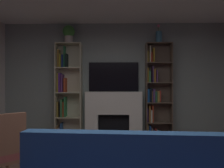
{
  "coord_description": "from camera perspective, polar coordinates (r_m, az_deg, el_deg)",
  "views": [
    {
      "loc": [
        0.08,
        -2.51,
        1.32
      ],
      "look_at": [
        0.0,
        1.14,
        1.31
      ],
      "focal_mm": 37.24,
      "sensor_mm": 36.0,
      "label": 1
    }
  ],
  "objects": [
    {
      "name": "fireplace",
      "position": [
        5.3,
        0.4,
        -7.66
      ],
      "size": [
        1.38,
        0.53,
        1.13
      ],
      "color": "white",
      "rests_on": "ground_plane"
    },
    {
      "name": "wall_back_accent",
      "position": [
        5.4,
        0.43,
        0.51
      ],
      "size": [
        5.2,
        0.06,
        2.71
      ],
      "primitive_type": "cube",
      "color": "gray",
      "rests_on": "ground_plane"
    },
    {
      "name": "bookshelf_left",
      "position": [
        5.39,
        -11.18,
        -1.99
      ],
      "size": [
        0.58,
        0.3,
        2.23
      ],
      "color": "beige",
      "rests_on": "ground_plane"
    },
    {
      "name": "vase_with_flowers",
      "position": [
        5.4,
        11.42,
        11.38
      ],
      "size": [
        0.13,
        0.13,
        0.42
      ],
      "color": "teal",
      "rests_on": "bookshelf_right"
    },
    {
      "name": "bookshelf_right",
      "position": [
        5.34,
        10.63,
        -2.87
      ],
      "size": [
        0.58,
        0.28,
        2.23
      ],
      "color": "brown",
      "rests_on": "ground_plane"
    },
    {
      "name": "potted_plant",
      "position": [
        5.45,
        -10.57,
        12.16
      ],
      "size": [
        0.27,
        0.27,
        0.4
      ],
      "color": "beige",
      "rests_on": "bookshelf_left"
    },
    {
      "name": "tv",
      "position": [
        5.34,
        0.42,
        1.74
      ],
      "size": [
        1.13,
        0.06,
        0.67
      ],
      "primitive_type": "cube",
      "color": "black",
      "rests_on": "fireplace"
    }
  ]
}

